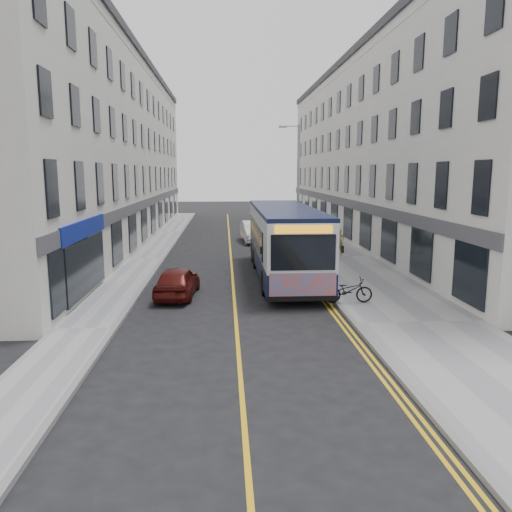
{
  "coord_description": "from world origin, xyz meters",
  "views": [
    {
      "loc": [
        -0.36,
        -17.15,
        5.16
      ],
      "look_at": [
        0.96,
        3.73,
        1.6
      ],
      "focal_mm": 35.0,
      "sensor_mm": 36.0,
      "label": 1
    }
  ],
  "objects": [
    {
      "name": "ground",
      "position": [
        0.0,
        0.0,
        0.0
      ],
      "size": [
        140.0,
        140.0,
        0.0
      ],
      "primitive_type": "plane",
      "color": "black",
      "rests_on": "ground"
    },
    {
      "name": "pavement_east",
      "position": [
        6.25,
        12.0,
        0.06
      ],
      "size": [
        4.5,
        64.0,
        0.12
      ],
      "primitive_type": "cube",
      "color": "gray",
      "rests_on": "ground"
    },
    {
      "name": "pavement_west",
      "position": [
        -5.0,
        12.0,
        0.06
      ],
      "size": [
        2.0,
        64.0,
        0.12
      ],
      "primitive_type": "cube",
      "color": "gray",
      "rests_on": "ground"
    },
    {
      "name": "kerb_east",
      "position": [
        4.0,
        12.0,
        0.07
      ],
      "size": [
        0.18,
        64.0,
        0.13
      ],
      "primitive_type": "cube",
      "color": "slate",
      "rests_on": "ground"
    },
    {
      "name": "kerb_west",
      "position": [
        -4.0,
        12.0,
        0.07
      ],
      "size": [
        0.18,
        64.0,
        0.13
      ],
      "primitive_type": "cube",
      "color": "slate",
      "rests_on": "ground"
    },
    {
      "name": "road_centre_line",
      "position": [
        0.0,
        12.0,
        0.0
      ],
      "size": [
        0.12,
        64.0,
        0.01
      ],
      "primitive_type": "cube",
      "color": "gold",
      "rests_on": "ground"
    },
    {
      "name": "road_dbl_yellow_inner",
      "position": [
        3.55,
        12.0,
        0.0
      ],
      "size": [
        0.1,
        64.0,
        0.01
      ],
      "primitive_type": "cube",
      "color": "gold",
      "rests_on": "ground"
    },
    {
      "name": "road_dbl_yellow_outer",
      "position": [
        3.75,
        12.0,
        0.0
      ],
      "size": [
        0.1,
        64.0,
        0.01
      ],
      "primitive_type": "cube",
      "color": "gold",
      "rests_on": "ground"
    },
    {
      "name": "terrace_east",
      "position": [
        11.5,
        21.0,
        6.5
      ],
      "size": [
        6.0,
        46.0,
        13.0
      ],
      "primitive_type": "cube",
      "color": "silver",
      "rests_on": "ground"
    },
    {
      "name": "terrace_west",
      "position": [
        -9.0,
        21.0,
        6.5
      ],
      "size": [
        6.0,
        46.0,
        13.0
      ],
      "primitive_type": "cube",
      "color": "silver",
      "rests_on": "ground"
    },
    {
      "name": "streetlamp",
      "position": [
        4.17,
        14.0,
        4.38
      ],
      "size": [
        1.32,
        0.18,
        8.0
      ],
      "color": "#999CA1",
      "rests_on": "ground"
    },
    {
      "name": "city_bus",
      "position": [
        2.53,
        6.79,
        1.88
      ],
      "size": [
        2.76,
        11.86,
        3.45
      ],
      "color": "black",
      "rests_on": "ground"
    },
    {
      "name": "bicycle",
      "position": [
        4.4,
        1.38,
        0.61
      ],
      "size": [
        1.88,
        0.66,
        0.99
      ],
      "primitive_type": "imported",
      "rotation": [
        0.0,
        0.0,
        1.57
      ],
      "color": "black",
      "rests_on": "pavement_east"
    },
    {
      "name": "pedestrian_near",
      "position": [
        6.58,
        12.33,
        0.92
      ],
      "size": [
        0.66,
        0.51,
        1.6
      ],
      "primitive_type": "imported",
      "rotation": [
        0.0,
        0.0,
        0.24
      ],
      "color": "olive",
      "rests_on": "pavement_east"
    },
    {
      "name": "pedestrian_far",
      "position": [
        5.38,
        12.87,
        1.12
      ],
      "size": [
        1.16,
        1.03,
        2.01
      ],
      "primitive_type": "imported",
      "rotation": [
        0.0,
        0.0,
        0.32
      ],
      "color": "black",
      "rests_on": "pavement_east"
    },
    {
      "name": "car_white",
      "position": [
        1.8,
        19.41,
        0.77
      ],
      "size": [
        1.97,
        4.76,
        1.53
      ],
      "primitive_type": "imported",
      "rotation": [
        0.0,
        0.0,
        0.08
      ],
      "color": "white",
      "rests_on": "ground"
    },
    {
      "name": "car_maroon",
      "position": [
        -2.35,
        3.26,
        0.64
      ],
      "size": [
        1.84,
        3.89,
        1.28
      ],
      "primitive_type": "imported",
      "rotation": [
        0.0,
        0.0,
        3.05
      ],
      "color": "#4D0F0C",
      "rests_on": "ground"
    }
  ]
}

